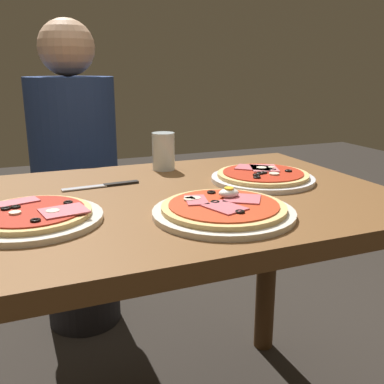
{
  "coord_description": "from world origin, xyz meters",
  "views": [
    {
      "loc": [
        -0.3,
        -0.95,
        1.01
      ],
      "look_at": [
        0.05,
        -0.09,
        0.75
      ],
      "focal_mm": 41.79,
      "sensor_mm": 36.0,
      "label": 1
    }
  ],
  "objects": [
    {
      "name": "dining_table",
      "position": [
        0.0,
        0.0,
        0.6
      ],
      "size": [
        1.12,
        0.73,
        0.72
      ],
      "color": "brown",
      "rests_on": "ground"
    },
    {
      "name": "pizza_foreground",
      "position": [
        0.08,
        -0.18,
        0.73
      ],
      "size": [
        0.29,
        0.29,
        0.05
      ],
      "color": "silver",
      "rests_on": "dining_table"
    },
    {
      "name": "pizza_across_left",
      "position": [
        -0.28,
        -0.07,
        0.73
      ],
      "size": [
        0.27,
        0.27,
        0.03
      ],
      "color": "silver",
      "rests_on": "dining_table"
    },
    {
      "name": "pizza_across_right",
      "position": [
        0.3,
        0.04,
        0.73
      ],
      "size": [
        0.27,
        0.27,
        0.03
      ],
      "color": "white",
      "rests_on": "dining_table"
    },
    {
      "name": "water_glass_far",
      "position": [
        0.1,
        0.27,
        0.77
      ],
      "size": [
        0.07,
        0.07,
        0.11
      ],
      "color": "silver",
      "rests_on": "dining_table"
    },
    {
      "name": "knife",
      "position": [
        -0.09,
        0.14,
        0.73
      ],
      "size": [
        0.2,
        0.03,
        0.01
      ],
      "color": "silver",
      "rests_on": "dining_table"
    },
    {
      "name": "diner_person",
      "position": [
        -0.09,
        0.75,
        0.56
      ],
      "size": [
        0.32,
        0.32,
        1.18
      ],
      "rotation": [
        0.0,
        0.0,
        3.14
      ],
      "color": "black",
      "rests_on": "ground"
    }
  ]
}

